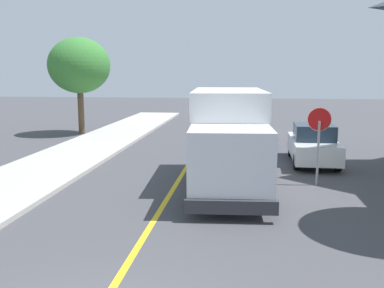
{
  "coord_description": "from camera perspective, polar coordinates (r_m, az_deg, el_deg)",
  "views": [
    {
      "loc": [
        2.27,
        -5.39,
        3.8
      ],
      "look_at": [
        0.54,
        9.11,
        1.4
      ],
      "focal_mm": 40.8,
      "sensor_mm": 36.0,
      "label": 1
    }
  ],
  "objects": [
    {
      "name": "parked_car_far",
      "position": [
        35.34,
        7.09,
        4.39
      ],
      "size": [
        1.94,
        4.46,
        1.67
      ],
      "color": "#B7B7BC",
      "rests_on": "ground"
    },
    {
      "name": "stop_sign",
      "position": [
        15.24,
        16.26,
        1.63
      ],
      "size": [
        0.8,
        0.1,
        2.65
      ],
      "color": "gray",
      "rests_on": "ground"
    },
    {
      "name": "parked_car_mid",
      "position": [
        28.89,
        5.67,
        3.32
      ],
      "size": [
        1.89,
        4.44,
        1.67
      ],
      "color": "silver",
      "rests_on": "ground"
    },
    {
      "name": "parked_van_across",
      "position": [
        19.04,
        15.57,
        -0.1
      ],
      "size": [
        1.91,
        4.44,
        1.67
      ],
      "color": "silver",
      "rests_on": "ground"
    },
    {
      "name": "parked_car_near",
      "position": [
        22.41,
        7.11,
        1.55
      ],
      "size": [
        1.94,
        4.45,
        1.67
      ],
      "color": "#2D4793",
      "rests_on": "ground"
    },
    {
      "name": "box_truck",
      "position": [
        14.72,
        4.78,
        1.36
      ],
      "size": [
        2.81,
        7.31,
        3.2
      ],
      "color": "white",
      "rests_on": "ground"
    },
    {
      "name": "street_tree_down_block",
      "position": [
        27.87,
        -14.53,
        9.88
      ],
      "size": [
        3.76,
        3.76,
        5.92
      ],
      "color": "brown",
      "rests_on": "ground"
    },
    {
      "name": "centre_line_yellow",
      "position": [
        16.01,
        -1.55,
        -4.39
      ],
      "size": [
        0.16,
        56.0,
        0.01
      ],
      "primitive_type": "cube",
      "color": "gold",
      "rests_on": "ground"
    }
  ]
}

